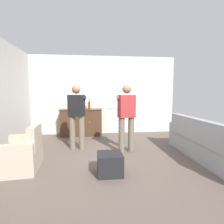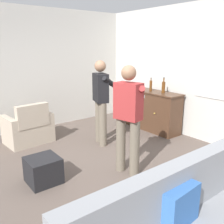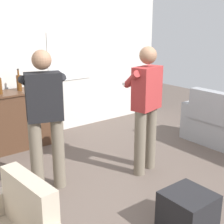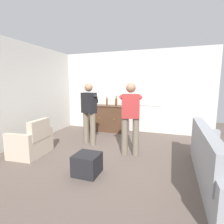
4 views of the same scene
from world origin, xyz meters
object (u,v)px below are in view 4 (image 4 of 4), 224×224
Objects in this scene: sideboard_cabinet at (109,118)px; bottle_wine_green at (107,102)px; ottoman at (87,164)px; person_standing_right at (130,115)px; couch at (214,164)px; armchair at (32,143)px; bottle_liquor_amber at (116,102)px; person_standing_left at (89,111)px.

bottle_wine_green is at bearing -131.86° from sideboard_cabinet.
person_standing_right reaches higher than ottoman.
ottoman is at bearing -169.42° from couch.
armchair is 1.70m from ottoman.
couch is at bearing -25.93° from person_standing_right.
ottoman is (-2.13, -0.40, -0.15)m from couch.
couch is 2.81× the size of armchair.
bottle_liquor_amber is at bearing 65.02° from armchair.
armchair is at bearing -109.97° from sideboard_cabinet.
person_standing_right is (1.24, -0.38, 0.00)m from person_standing_left.
bottle_wine_green reaches higher than couch.
person_standing_left is (0.02, -1.42, -0.12)m from bottle_wine_green.
person_standing_left is (-0.30, -1.49, -0.12)m from bottle_liquor_amber.
person_standing_left is at bearing 163.04° from person_standing_right.
couch is 3.74m from bottle_liquor_amber.
person_standing_left is 1.30m from person_standing_right.
person_standing_left is at bearing 114.70° from ottoman.
bottle_wine_green reaches higher than sideboard_cabinet.
bottle_wine_green is at bearing -168.24° from bottle_liquor_amber.
person_standing_right is (1.27, -1.80, -0.12)m from bottle_wine_green.
bottle_liquor_amber is (1.23, 2.65, 0.77)m from armchair.
ottoman is at bearing -82.18° from bottle_liquor_amber.
sideboard_cabinet is 0.85× the size of person_standing_left.
bottle_wine_green is at bearing 138.04° from couch.
bottle_wine_green reaches higher than ottoman.
person_standing_right reaches higher than bottle_liquor_amber.
ottoman is at bearing -65.30° from person_standing_left.
bottle_wine_green is at bearing 90.97° from person_standing_left.
armchair is (-3.78, -0.00, -0.05)m from couch.
person_standing_left is (0.94, 1.16, 0.65)m from armchair.
person_standing_left is 1.00× the size of person_standing_right.
person_standing_right is at bearing -54.87° from bottle_wine_green.
person_standing_left is (-0.71, 1.55, 0.75)m from ottoman.
ottoman is 0.27× the size of person_standing_right.
sideboard_cabinet reaches higher than couch.
sideboard_cabinet is at bearing 70.03° from armchair.
bottle_liquor_amber reaches higher than armchair.
bottle_liquor_amber reaches higher than bottle_wine_green.
ottoman is at bearing -114.18° from person_standing_right.
bottle_wine_green is 1.42m from person_standing_left.
bottle_wine_green is (-2.86, 2.57, 0.71)m from couch.
armchair is 2.40m from person_standing_right.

